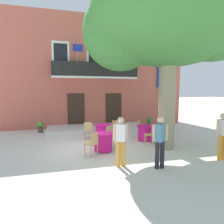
% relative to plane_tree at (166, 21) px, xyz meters
% --- Properties ---
extents(ground_plane, '(120.00, 120.00, 0.00)m').
position_rel_plane_tree_xyz_m(ground_plane, '(-2.82, 0.83, -5.29)').
color(ground_plane, silver).
extents(building_facade, '(13.00, 5.09, 7.50)m').
position_rel_plane_tree_xyz_m(building_facade, '(-1.93, 7.82, -1.54)').
color(building_facade, '#BC5B4C').
rests_on(building_facade, ground).
extents(entrance_step_platform, '(6.31, 2.41, 0.25)m').
position_rel_plane_tree_xyz_m(entrance_step_platform, '(-1.93, 4.63, -5.16)').
color(entrance_step_platform, silver).
rests_on(entrance_step_platform, ground).
extents(plane_tree, '(6.71, 5.89, 7.40)m').
position_rel_plane_tree_xyz_m(plane_tree, '(0.00, 0.00, 0.00)').
color(plane_tree, gray).
rests_on(plane_tree, ground).
extents(cafe_table_near_tree, '(0.86, 0.86, 0.76)m').
position_rel_plane_tree_xyz_m(cafe_table_near_tree, '(-2.60, 0.22, -4.89)').
color(cafe_table_near_tree, '#DB1984').
rests_on(cafe_table_near_tree, ground).
extents(cafe_chair_near_tree_0, '(0.57, 0.57, 0.91)m').
position_rel_plane_tree_xyz_m(cafe_chair_near_tree_0, '(-2.13, 0.81, -4.76)').
color(cafe_chair_near_tree_0, tan).
rests_on(cafe_chair_near_tree_0, ground).
extents(cafe_chair_near_tree_1, '(0.56, 0.56, 0.91)m').
position_rel_plane_tree_xyz_m(cafe_chair_near_tree_1, '(-3.13, -0.31, -4.76)').
color(cafe_chair_near_tree_1, tan).
rests_on(cafe_chair_near_tree_1, ground).
extents(cafe_table_middle, '(0.86, 0.86, 0.76)m').
position_rel_plane_tree_xyz_m(cafe_table_middle, '(-0.19, 1.41, -4.89)').
color(cafe_table_middle, '#DB1984').
rests_on(cafe_table_middle, ground).
extents(cafe_chair_middle_0, '(0.46, 0.46, 0.91)m').
position_rel_plane_tree_xyz_m(cafe_chair_middle_0, '(-0.14, 2.16, -4.76)').
color(cafe_chair_middle_0, tan).
rests_on(cafe_chair_middle_0, ground).
extents(cafe_chair_middle_1, '(0.48, 0.48, 0.91)m').
position_rel_plane_tree_xyz_m(cafe_chair_middle_1, '(-0.27, 0.66, -4.76)').
color(cafe_chair_middle_1, tan).
rests_on(cafe_chair_middle_1, ground).
extents(cafe_table_front, '(0.86, 0.86, 0.76)m').
position_rel_plane_tree_xyz_m(cafe_table_front, '(-2.17, 2.27, -4.89)').
color(cafe_table_front, '#DB1984').
rests_on(cafe_table_front, ground).
extents(cafe_chair_front_0, '(0.45, 0.45, 0.91)m').
position_rel_plane_tree_xyz_m(cafe_chair_front_0, '(-2.93, 2.31, -4.76)').
color(cafe_chair_front_0, tan).
rests_on(cafe_chair_front_0, ground).
extents(cafe_chair_front_1, '(0.41, 0.41, 0.91)m').
position_rel_plane_tree_xyz_m(cafe_chair_front_1, '(-1.42, 2.36, -4.76)').
color(cafe_chair_front_1, tan).
rests_on(cafe_chair_front_1, ground).
extents(ground_planter_left, '(0.38, 0.38, 0.65)m').
position_rel_plane_tree_xyz_m(ground_planter_left, '(-5.43, 4.83, -4.92)').
color(ground_planter_left, '#47423D').
rests_on(ground_planter_left, ground).
extents(ground_planter_right, '(0.34, 0.34, 0.73)m').
position_rel_plane_tree_xyz_m(ground_planter_right, '(1.57, 4.75, -4.88)').
color(ground_planter_right, slate).
rests_on(ground_planter_right, ground).
extents(pedestrian_near_entrance, '(0.53, 0.38, 1.67)m').
position_rel_plane_tree_xyz_m(pedestrian_near_entrance, '(-1.25, -2.03, -4.34)').
color(pedestrian_near_entrance, '#232328').
rests_on(pedestrian_near_entrance, ground).
extents(pedestrian_mid_plaza, '(0.53, 0.37, 1.64)m').
position_rel_plane_tree_xyz_m(pedestrian_mid_plaza, '(-2.41, -1.56, -4.36)').
color(pedestrian_mid_plaza, gold).
rests_on(pedestrian_mid_plaza, ground).
extents(pedestrian_by_tree, '(0.53, 0.40, 1.70)m').
position_rel_plane_tree_xyz_m(pedestrian_by_tree, '(1.25, -1.91, -4.32)').
color(pedestrian_by_tree, gold).
rests_on(pedestrian_by_tree, ground).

